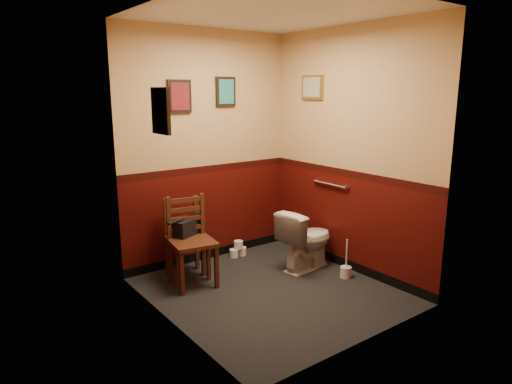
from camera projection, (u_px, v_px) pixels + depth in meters
floor at (270, 291)px, 4.68m from camera, size 2.20×2.40×0.00m
ceiling at (273, 12)px, 4.09m from camera, size 2.20×2.40×0.00m
wall_back at (208, 149)px, 5.32m from camera, size 2.20×0.00×2.70m
wall_front at (370, 180)px, 3.44m from camera, size 2.20×0.00×2.70m
wall_left at (167, 173)px, 3.74m from camera, size 0.00×2.40×2.70m
wall_right at (350, 152)px, 5.02m from camera, size 0.00×2.40×2.70m
grab_bar at (330, 184)px, 5.29m from camera, size 0.05×0.56×0.06m
framed_print_back_a at (180, 96)px, 4.97m from camera, size 0.28×0.04×0.36m
framed_print_back_b at (226, 92)px, 5.31m from camera, size 0.26×0.04×0.34m
framed_print_left at (161, 111)px, 3.72m from camera, size 0.04×0.30×0.38m
framed_print_right at (312, 87)px, 5.33m from camera, size 0.04×0.34×0.28m
toilet at (306, 240)px, 5.22m from camera, size 0.74×0.47×0.69m
toilet_brush at (346, 271)px, 5.01m from camera, size 0.12×0.12×0.44m
chair_left at (191, 241)px, 4.77m from camera, size 0.50×0.50×0.93m
chair_right at (186, 238)px, 4.98m from camera, size 0.46×0.46×0.87m
handbag at (187, 228)px, 4.92m from camera, size 0.37×0.28×0.24m
tp_stack at (238, 250)px, 5.65m from camera, size 0.23×0.12×0.20m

